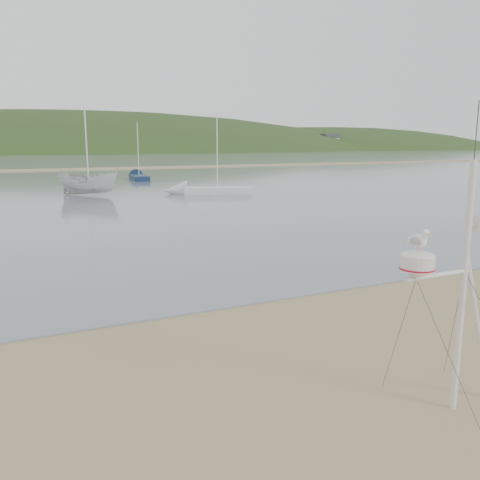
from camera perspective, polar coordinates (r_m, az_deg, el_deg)
name	(u,v)px	position (r m, az deg, el deg)	size (l,w,h in m)	color
ground	(103,434)	(7.51, -15.15, -20.27)	(560.00, 560.00, 0.00)	#8F7952
hill_ridge	(40,197)	(243.30, -21.55, 4.56)	(620.00, 180.00, 80.00)	#1F3415
mast_rig	(458,342)	(7.98, 23.32, -10.44)	(1.95, 2.08, 4.40)	silver
boat_white	(87,164)	(38.88, -16.76, 8.22)	(1.74, 1.79, 4.62)	silver
sailboat_white_near	(195,190)	(38.61, -5.02, 5.57)	(6.63, 3.91, 6.49)	silver
sailboat_blue_far	(137,177)	(55.44, -11.49, 7.00)	(2.36, 6.52, 6.35)	#12233F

